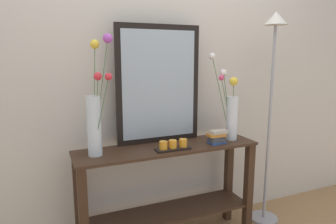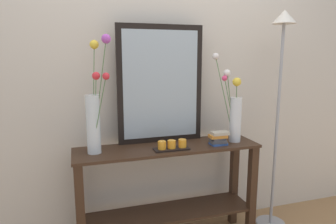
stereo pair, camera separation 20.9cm
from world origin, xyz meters
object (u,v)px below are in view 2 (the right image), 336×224
tall_vase_left (94,113)px  floor_lamp (280,86)px  vase_right (234,111)px  book_stack (218,138)px  mirror_leaning (161,85)px  console_table (168,184)px  candle_tray (172,146)px

tall_vase_left → floor_lamp: 1.42m
floor_lamp → vase_right: bearing=-177.5°
floor_lamp → book_stack: bearing=-173.1°
floor_lamp → mirror_leaning: bearing=171.1°
tall_vase_left → book_stack: 0.89m
console_table → tall_vase_left: tall_vase_left is taller
mirror_leaning → tall_vase_left: bearing=-164.1°
console_table → book_stack: 0.50m
vase_right → floor_lamp: floor_lamp is taller
tall_vase_left → vase_right: tall_vase_left is taller
console_table → floor_lamp: (0.91, -0.00, 0.70)m
tall_vase_left → book_stack: bearing=-4.8°
tall_vase_left → candle_tray: bearing=-9.4°
console_table → mirror_leaning: mirror_leaning is taller
console_table → candle_tray: bearing=-86.5°
mirror_leaning → book_stack: 0.57m
mirror_leaning → book_stack: (0.37, -0.21, -0.38)m
candle_tray → book_stack: book_stack is taller
tall_vase_left → book_stack: (0.86, -0.07, -0.22)m
candle_tray → floor_lamp: floor_lamp is taller
mirror_leaning → vase_right: 0.58m
console_table → book_stack: size_ratio=9.45×
vase_right → floor_lamp: (0.40, 0.02, 0.17)m
mirror_leaning → tall_vase_left: size_ratio=1.11×
book_stack → mirror_leaning: bearing=150.4°
mirror_leaning → candle_tray: 0.46m
candle_tray → floor_lamp: (0.91, 0.08, 0.38)m
candle_tray → floor_lamp: size_ratio=0.14×
candle_tray → book_stack: bearing=1.7°
console_table → mirror_leaning: (-0.01, 0.14, 0.72)m
book_stack → tall_vase_left: bearing=175.2°
mirror_leaning → tall_vase_left: mirror_leaning is taller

